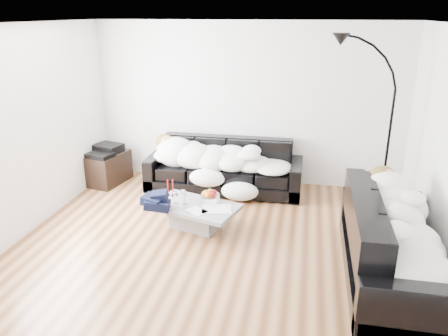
% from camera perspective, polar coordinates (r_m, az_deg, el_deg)
% --- Properties ---
extents(ground, '(5.00, 5.00, 0.00)m').
position_cam_1_polar(ground, '(5.48, -0.61, -9.94)').
color(ground, brown).
rests_on(ground, ground).
extents(wall_back, '(5.00, 0.02, 2.60)m').
position_cam_1_polar(wall_back, '(7.12, 3.06, 8.26)').
color(wall_back, silver).
rests_on(wall_back, ground).
extents(wall_left, '(0.02, 4.50, 2.60)m').
position_cam_1_polar(wall_left, '(5.98, -24.88, 4.22)').
color(wall_left, silver).
rests_on(wall_left, ground).
extents(ceiling, '(5.00, 5.00, 0.00)m').
position_cam_1_polar(ceiling, '(4.76, -0.73, 18.36)').
color(ceiling, white).
rests_on(ceiling, ground).
extents(sofa_back, '(2.45, 0.85, 0.80)m').
position_cam_1_polar(sofa_back, '(6.94, 0.00, 0.27)').
color(sofa_back, black).
rests_on(sofa_back, ground).
extents(sofa_right, '(0.96, 2.24, 0.91)m').
position_cam_1_polar(sofa_right, '(4.96, 21.50, -8.88)').
color(sofa_right, black).
rests_on(sofa_right, ground).
extents(sleeper_back, '(2.07, 0.72, 0.41)m').
position_cam_1_polar(sleeper_back, '(6.82, -0.08, 1.93)').
color(sleeper_back, white).
rests_on(sleeper_back, sofa_back).
extents(sleeper_right, '(0.81, 1.92, 0.47)m').
position_cam_1_polar(sleeper_right, '(4.87, 21.80, -6.79)').
color(sleeper_right, white).
rests_on(sleeper_right, sofa_right).
extents(teal_cushion, '(0.42, 0.38, 0.20)m').
position_cam_1_polar(teal_cushion, '(5.46, 20.07, -2.95)').
color(teal_cushion, '#0C4355').
rests_on(teal_cushion, sofa_right).
extents(coffee_table, '(1.25, 0.94, 0.32)m').
position_cam_1_polar(coffee_table, '(5.82, -3.76, -6.29)').
color(coffee_table, '#939699').
rests_on(coffee_table, ground).
extents(fruit_bowl, '(0.25, 0.25, 0.15)m').
position_cam_1_polar(fruit_bowl, '(5.84, -1.84, -3.59)').
color(fruit_bowl, white).
rests_on(fruit_bowl, coffee_table).
extents(wine_glass_a, '(0.07, 0.07, 0.15)m').
position_cam_1_polar(wine_glass_a, '(5.88, -5.31, -3.52)').
color(wine_glass_a, white).
rests_on(wine_glass_a, coffee_table).
extents(wine_glass_b, '(0.09, 0.09, 0.18)m').
position_cam_1_polar(wine_glass_b, '(5.80, -6.31, -3.76)').
color(wine_glass_b, white).
rests_on(wine_glass_b, coffee_table).
extents(wine_glass_c, '(0.08, 0.08, 0.18)m').
position_cam_1_polar(wine_glass_c, '(5.76, -5.17, -3.85)').
color(wine_glass_c, white).
rests_on(wine_glass_c, coffee_table).
extents(candle_left, '(0.05, 0.05, 0.23)m').
position_cam_1_polar(candle_left, '(6.04, -7.35, -2.56)').
color(candle_left, maroon).
rests_on(candle_left, coffee_table).
extents(candle_right, '(0.05, 0.05, 0.24)m').
position_cam_1_polar(candle_right, '(6.00, -6.70, -2.59)').
color(candle_right, maroon).
rests_on(candle_right, coffee_table).
extents(newspaper_a, '(0.43, 0.36, 0.01)m').
position_cam_1_polar(newspaper_a, '(5.63, -0.98, -5.32)').
color(newspaper_a, silver).
rests_on(newspaper_a, coffee_table).
extents(newspaper_b, '(0.32, 0.30, 0.01)m').
position_cam_1_polar(newspaper_b, '(5.58, -3.57, -5.58)').
color(newspaper_b, silver).
rests_on(newspaper_b, coffee_table).
extents(navy_jacket, '(0.37, 0.32, 0.17)m').
position_cam_1_polar(navy_jacket, '(5.63, -8.88, -3.77)').
color(navy_jacket, black).
rests_on(navy_jacket, coffee_table).
extents(shoes, '(0.47, 0.36, 0.10)m').
position_cam_1_polar(shoes, '(4.90, 19.54, -14.49)').
color(shoes, '#472311').
rests_on(shoes, ground).
extents(av_cabinet, '(0.64, 0.82, 0.51)m').
position_cam_1_polar(av_cabinet, '(7.54, -15.01, 0.01)').
color(av_cabinet, black).
rests_on(av_cabinet, ground).
extents(stereo, '(0.52, 0.45, 0.13)m').
position_cam_1_polar(stereo, '(7.44, -15.22, 2.32)').
color(stereo, black).
rests_on(stereo, av_cabinet).
extents(floor_lamp, '(0.81, 0.38, 2.17)m').
position_cam_1_polar(floor_lamp, '(6.33, 20.71, 3.51)').
color(floor_lamp, black).
rests_on(floor_lamp, ground).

